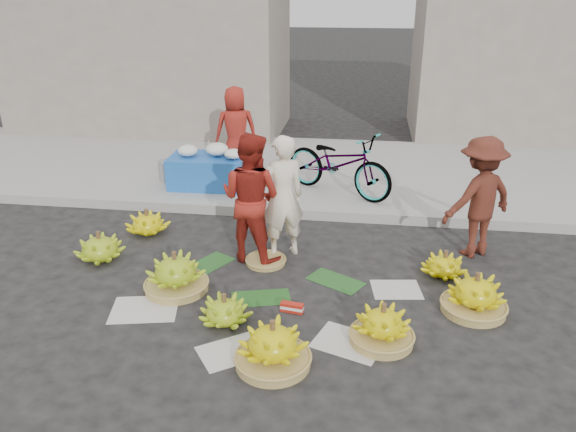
# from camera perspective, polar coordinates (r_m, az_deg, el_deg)

# --- Properties ---
(ground) EXTENTS (80.00, 80.00, 0.00)m
(ground) POSITION_cam_1_polar(r_m,az_deg,el_deg) (6.47, -1.56, -7.51)
(ground) COLOR black
(ground) RESTS_ON ground
(curb) EXTENTS (40.00, 0.25, 0.15)m
(curb) POSITION_cam_1_polar(r_m,az_deg,el_deg) (8.39, 0.89, 0.44)
(curb) COLOR gray
(curb) RESTS_ON ground
(sidewalk) EXTENTS (40.00, 4.00, 0.12)m
(sidewalk) POSITION_cam_1_polar(r_m,az_deg,el_deg) (10.36, 2.34, 4.73)
(sidewalk) COLOR gray
(sidewalk) RESTS_ON ground
(building_left) EXTENTS (6.00, 3.00, 4.00)m
(building_left) POSITION_cam_1_polar(r_m,az_deg,el_deg) (13.70, -13.85, 16.83)
(building_left) COLOR gray
(building_left) RESTS_ON sidewalk
(building_right) EXTENTS (5.00, 3.00, 5.00)m
(building_right) POSITION_cam_1_polar(r_m,az_deg,el_deg) (13.70, 24.20, 17.69)
(building_right) COLOR gray
(building_right) RESTS_ON sidewalk
(newspaper_scatter) EXTENTS (3.20, 1.80, 0.00)m
(newspaper_scatter) POSITION_cam_1_polar(r_m,az_deg,el_deg) (5.80, -2.88, -11.41)
(newspaper_scatter) COLOR beige
(newspaper_scatter) RESTS_ON ground
(banana_leaves) EXTENTS (2.00, 1.00, 0.00)m
(banana_leaves) POSITION_cam_1_polar(r_m,az_deg,el_deg) (6.65, -2.13, -6.56)
(banana_leaves) COLOR #1A4C19
(banana_leaves) RESTS_ON ground
(banana_bunch_0) EXTENTS (0.74, 0.74, 0.48)m
(banana_bunch_0) POSITION_cam_1_polar(r_m,az_deg,el_deg) (6.49, -11.35, -5.74)
(banana_bunch_0) COLOR olive
(banana_bunch_0) RESTS_ON ground
(banana_bunch_1) EXTENTS (0.60, 0.60, 0.34)m
(banana_bunch_1) POSITION_cam_1_polar(r_m,az_deg,el_deg) (5.86, -6.47, -9.51)
(banana_bunch_1) COLOR #78A217
(banana_bunch_1) RESTS_ON ground
(banana_bunch_2) EXTENTS (0.80, 0.80, 0.47)m
(banana_bunch_2) POSITION_cam_1_polar(r_m,az_deg,el_deg) (5.22, -1.56, -13.05)
(banana_bunch_2) COLOR olive
(banana_bunch_2) RESTS_ON ground
(banana_bunch_3) EXTENTS (0.62, 0.62, 0.43)m
(banana_bunch_3) POSITION_cam_1_polar(r_m,az_deg,el_deg) (5.59, 9.56, -10.96)
(banana_bunch_3) COLOR olive
(banana_bunch_3) RESTS_ON ground
(banana_bunch_4) EXTENTS (0.71, 0.71, 0.46)m
(banana_bunch_4) POSITION_cam_1_polar(r_m,az_deg,el_deg) (6.30, 18.47, -7.61)
(banana_bunch_4) COLOR olive
(banana_bunch_4) RESTS_ON ground
(banana_bunch_5) EXTENTS (0.52, 0.52, 0.33)m
(banana_bunch_5) POSITION_cam_1_polar(r_m,az_deg,el_deg) (6.95, 15.63, -4.81)
(banana_bunch_5) COLOR yellow
(banana_bunch_5) RESTS_ON ground
(banana_bunch_6) EXTENTS (0.68, 0.68, 0.38)m
(banana_bunch_6) POSITION_cam_1_polar(r_m,az_deg,el_deg) (7.45, -18.58, -3.02)
(banana_bunch_6) COLOR #78A217
(banana_bunch_6) RESTS_ON ground
(banana_bunch_7) EXTENTS (0.66, 0.66, 0.36)m
(banana_bunch_7) POSITION_cam_1_polar(r_m,az_deg,el_deg) (8.04, -14.10, -0.68)
(banana_bunch_7) COLOR yellow
(banana_bunch_7) RESTS_ON ground
(basket_spare) EXTENTS (0.62, 0.62, 0.06)m
(basket_spare) POSITION_cam_1_polar(r_m,az_deg,el_deg) (7.04, -2.27, -4.61)
(basket_spare) COLOR olive
(basket_spare) RESTS_ON ground
(incense_stack) EXTENTS (0.25, 0.11, 0.10)m
(incense_stack) POSITION_cam_1_polar(r_m,az_deg,el_deg) (6.04, 0.41, -9.26)
(incense_stack) COLOR #B42013
(incense_stack) RESTS_ON ground
(vendor_cream) EXTENTS (0.69, 0.61, 1.57)m
(vendor_cream) POSITION_cam_1_polar(r_m,az_deg,el_deg) (6.96, -0.59, 1.95)
(vendor_cream) COLOR white
(vendor_cream) RESTS_ON ground
(vendor_red) EXTENTS (0.95, 0.84, 1.63)m
(vendor_red) POSITION_cam_1_polar(r_m,az_deg,el_deg) (6.86, -3.80, 1.83)
(vendor_red) COLOR #A22618
(vendor_red) RESTS_ON ground
(man_striped) EXTENTS (1.16, 1.03, 1.55)m
(man_striped) POSITION_cam_1_polar(r_m,az_deg,el_deg) (7.38, 18.86, 1.80)
(man_striped) COLOR maroon
(man_striped) RESTS_ON ground
(flower_table) EXTENTS (1.24, 0.79, 0.71)m
(flower_table) POSITION_cam_1_polar(r_m,az_deg,el_deg) (9.34, -8.08, 4.77)
(flower_table) COLOR #1A53AD
(flower_table) RESTS_ON sidewalk
(grey_bucket) EXTENTS (0.30, 0.30, 0.34)m
(grey_bucket) POSITION_cam_1_polar(r_m,az_deg,el_deg) (9.78, -12.09, 4.56)
(grey_bucket) COLOR gray
(grey_bucket) RESTS_ON sidewalk
(flower_vendor) EXTENTS (0.86, 0.70, 1.51)m
(flower_vendor) POSITION_cam_1_polar(r_m,az_deg,el_deg) (9.90, -5.31, 8.70)
(flower_vendor) COLOR #A22618
(flower_vendor) RESTS_ON sidewalk
(bicycle) EXTENTS (1.53, 1.98, 1.00)m
(bicycle) POSITION_cam_1_polar(r_m,az_deg,el_deg) (8.89, 5.19, 5.38)
(bicycle) COLOR gray
(bicycle) RESTS_ON sidewalk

